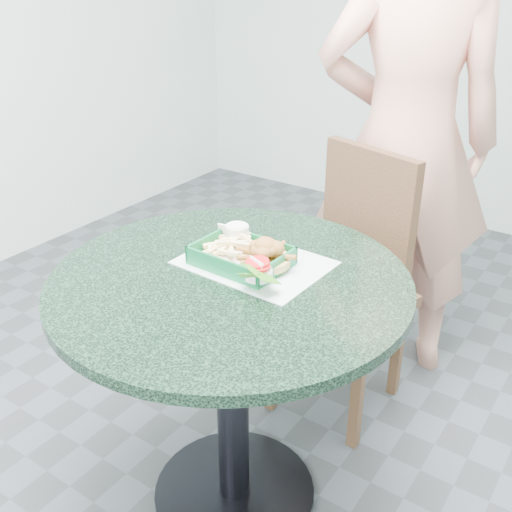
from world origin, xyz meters
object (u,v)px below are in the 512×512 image
Objects in this scene: crab_sandwich at (266,259)px; dining_chair at (352,266)px; sauce_ramekin at (236,237)px; cafe_table at (231,338)px; diner_person at (413,89)px; food_basket at (242,266)px.

dining_chair is at bearing 91.10° from crab_sandwich.
dining_chair is at bearing 75.76° from sauce_ramekin.
cafe_table is 0.42× the size of diner_person.
sauce_ramekin is at bearing 157.13° from crab_sandwich.
dining_chair is 0.62m from crab_sandwich.
crab_sandwich reaches higher than cafe_table.
cafe_table is 0.28m from sauce_ramekin.
diner_person is 0.95m from food_basket.
crab_sandwich is (0.01, -0.56, 0.27)m from dining_chair.
sauce_ramekin is at bearing 120.89° from cafe_table.
cafe_table is 1.09m from diner_person.
cafe_table is 1.00× the size of dining_chair.
diner_person reaches higher than dining_chair.
sauce_ramekin is (-0.07, 0.07, 0.04)m from food_basket.
diner_person is 16.76× the size of crab_sandwich.
diner_person reaches higher than crab_sandwich.
crab_sandwich is at bearing -22.87° from sauce_ramekin.
cafe_table is 7.12× the size of crab_sandwich.
sauce_ramekin is (-0.09, 0.14, 0.22)m from cafe_table.
crab_sandwich is at bearing 63.74° from diner_person.
crab_sandwich is 1.97× the size of sauce_ramekin.
dining_chair reaches higher than sauce_ramekin.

